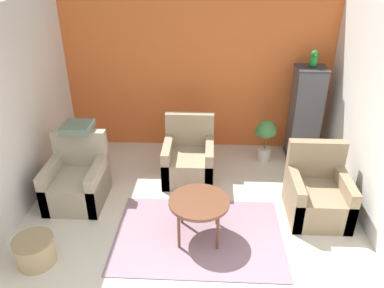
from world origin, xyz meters
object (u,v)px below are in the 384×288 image
at_px(coffee_table, 199,204).
at_px(potted_plant, 266,135).
at_px(armchair_middle, 189,160).
at_px(armchair_left, 77,182).
at_px(parrot, 313,59).
at_px(armchair_right, 317,195).
at_px(wicker_basket, 35,250).
at_px(birdcage, 305,114).

height_order(coffee_table, potted_plant, potted_plant).
bearing_deg(potted_plant, armchair_middle, -155.14).
distance_m(armchair_left, potted_plant, 3.02).
xyz_separation_m(armchair_middle, parrot, (1.86, 0.73, 1.39)).
relative_size(coffee_table, armchair_middle, 0.77).
xyz_separation_m(armchair_right, armchair_middle, (-1.74, 0.85, 0.00)).
distance_m(parrot, wicker_basket, 4.61).
xyz_separation_m(parrot, potted_plant, (-0.63, -0.16, -1.22)).
xyz_separation_m(potted_plant, wicker_basket, (-2.84, -2.47, -0.29)).
relative_size(armchair_middle, birdcage, 0.60).
height_order(armchair_right, birdcage, birdcage).
bearing_deg(potted_plant, coffee_table, -117.80).
bearing_deg(wicker_basket, potted_plant, 41.04).
distance_m(armchair_left, birdcage, 3.69).
bearing_deg(armchair_middle, potted_plant, 24.86).
distance_m(armchair_right, wicker_basket, 3.51).
bearing_deg(armchair_middle, coffee_table, -81.65).
xyz_separation_m(armchair_left, birdcage, (3.37, 1.42, 0.48)).
xyz_separation_m(coffee_table, birdcage, (1.66, 2.10, 0.29)).
height_order(coffee_table, birdcage, birdcage).
height_order(birdcage, parrot, parrot).
distance_m(birdcage, wicker_basket, 4.40).
distance_m(coffee_table, parrot, 2.93).
height_order(armchair_middle, birdcage, birdcage).
bearing_deg(birdcage, armchair_right, -94.44).
xyz_separation_m(coffee_table, armchair_left, (-1.71, 0.68, -0.19)).
relative_size(coffee_table, parrot, 2.67).
height_order(armchair_middle, potted_plant, armchair_middle).
bearing_deg(wicker_basket, armchair_right, 17.52).
xyz_separation_m(armchair_left, armchair_middle, (1.51, 0.69, 0.00)).
bearing_deg(potted_plant, birdcage, 14.31).
bearing_deg(armchair_right, parrot, 85.57).
bearing_deg(wicker_basket, parrot, 37.21).
distance_m(parrot, potted_plant, 1.38).
relative_size(coffee_table, armchair_left, 0.77).
bearing_deg(birdcage, parrot, 90.00).
xyz_separation_m(armchair_middle, wicker_basket, (-1.61, -1.90, -0.12)).
bearing_deg(coffee_table, armchair_right, 18.98).
relative_size(parrot, potted_plant, 0.38).
bearing_deg(birdcage, potted_plant, -165.69).
height_order(armchair_right, parrot, parrot).
height_order(coffee_table, armchair_middle, armchair_middle).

